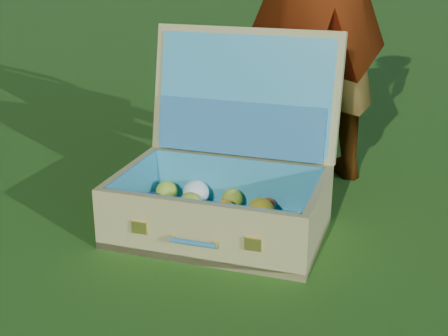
% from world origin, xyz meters
% --- Properties ---
extents(ground, '(60.00, 60.00, 0.00)m').
position_xyz_m(ground, '(0.00, 0.00, 0.00)').
color(ground, '#215114').
rests_on(ground, ground).
extents(suitcase, '(0.69, 0.62, 0.59)m').
position_xyz_m(suitcase, '(-0.01, 0.26, 0.17)').
color(suitcase, tan).
rests_on(suitcase, ground).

